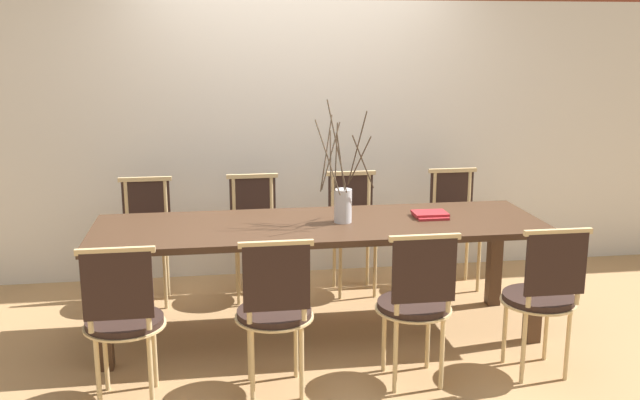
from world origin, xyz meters
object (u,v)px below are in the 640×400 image
Objects in this scene: dining_table at (320,237)px; chair_far_center at (353,227)px; chair_near_center at (416,300)px; book_stack at (430,215)px; vase_centerpiece at (343,201)px.

chair_far_center is (0.37, 0.77, -0.16)m from dining_table.
dining_table is at bearing 118.40° from chair_near_center.
book_stack is at bearing 68.50° from chair_near_center.
vase_centerpiece is (-0.27, 0.78, 0.39)m from chair_near_center.
chair_far_center reaches higher than dining_table.
dining_table is 3.15× the size of chair_far_center.
chair_near_center is at bearing 91.70° from chair_far_center.
chair_far_center is at bearing 73.62° from vase_centerpiece.
chair_near_center is at bearing -70.72° from vase_centerpiece.
book_stack is at bearing 3.15° from dining_table.
dining_table is 12.74× the size of book_stack.
book_stack is (0.59, 0.04, -0.12)m from vase_centerpiece.
vase_centerpiece reaches higher than dining_table.
vase_centerpiece is (-0.23, -0.77, 0.39)m from chair_far_center.
chair_near_center reaches higher than book_stack.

